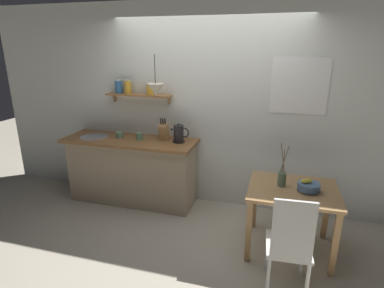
{
  "coord_description": "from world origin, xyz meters",
  "views": [
    {
      "loc": [
        0.93,
        -3.36,
        2.14
      ],
      "look_at": [
        -0.1,
        0.25,
        0.95
      ],
      "focal_mm": 29.08,
      "sensor_mm": 36.0,
      "label": 1
    }
  ],
  "objects_px": {
    "dining_chair_near": "(290,243)",
    "coffee_mug_spare": "(140,136)",
    "twig_vase": "(282,178)",
    "pendant_lamp": "(156,89)",
    "dining_table": "(292,199)",
    "coffee_mug_by_sink": "(119,135)",
    "knife_block": "(164,131)",
    "fruit_bowl": "(308,186)",
    "electric_kettle": "(179,134)"
  },
  "relations": [
    {
      "from": "dining_chair_near",
      "to": "coffee_mug_spare",
      "type": "relative_size",
      "value": 7.39
    },
    {
      "from": "twig_vase",
      "to": "pendant_lamp",
      "type": "height_order",
      "value": "pendant_lamp"
    },
    {
      "from": "dining_table",
      "to": "coffee_mug_by_sink",
      "type": "bearing_deg",
      "value": 166.01
    },
    {
      "from": "coffee_mug_by_sink",
      "to": "dining_chair_near",
      "type": "bearing_deg",
      "value": -28.98
    },
    {
      "from": "twig_vase",
      "to": "knife_block",
      "type": "height_order",
      "value": "knife_block"
    },
    {
      "from": "twig_vase",
      "to": "coffee_mug_by_sink",
      "type": "height_order",
      "value": "twig_vase"
    },
    {
      "from": "dining_table",
      "to": "pendant_lamp",
      "type": "relative_size",
      "value": 1.87
    },
    {
      "from": "fruit_bowl",
      "to": "pendant_lamp",
      "type": "height_order",
      "value": "pendant_lamp"
    },
    {
      "from": "dining_chair_near",
      "to": "twig_vase",
      "type": "xyz_separation_m",
      "value": [
        -0.1,
        0.72,
        0.28
      ]
    },
    {
      "from": "twig_vase",
      "to": "coffee_mug_spare",
      "type": "xyz_separation_m",
      "value": [
        -1.87,
        0.53,
        0.17
      ]
    },
    {
      "from": "dining_table",
      "to": "electric_kettle",
      "type": "relative_size",
      "value": 3.59
    },
    {
      "from": "electric_kettle",
      "to": "knife_block",
      "type": "xyz_separation_m",
      "value": [
        -0.23,
        0.05,
        0.0
      ]
    },
    {
      "from": "dining_table",
      "to": "knife_block",
      "type": "xyz_separation_m",
      "value": [
        -1.68,
        0.66,
        0.44
      ]
    },
    {
      "from": "dining_table",
      "to": "fruit_bowl",
      "type": "bearing_deg",
      "value": -5.94
    },
    {
      "from": "dining_chair_near",
      "to": "fruit_bowl",
      "type": "relative_size",
      "value": 4.4
    },
    {
      "from": "knife_block",
      "to": "coffee_mug_spare",
      "type": "bearing_deg",
      "value": -164.03
    },
    {
      "from": "coffee_mug_spare",
      "to": "dining_table",
      "type": "bearing_deg",
      "value": -15.8
    },
    {
      "from": "electric_kettle",
      "to": "twig_vase",
      "type": "bearing_deg",
      "value": -23.15
    },
    {
      "from": "electric_kettle",
      "to": "coffee_mug_spare",
      "type": "distance_m",
      "value": 0.55
    },
    {
      "from": "pendant_lamp",
      "to": "coffee_mug_by_sink",
      "type": "bearing_deg",
      "value": 171.37
    },
    {
      "from": "knife_block",
      "to": "coffee_mug_spare",
      "type": "xyz_separation_m",
      "value": [
        -0.32,
        -0.09,
        -0.07
      ]
    },
    {
      "from": "pendant_lamp",
      "to": "electric_kettle",
      "type": "bearing_deg",
      "value": 25.31
    },
    {
      "from": "coffee_mug_spare",
      "to": "pendant_lamp",
      "type": "xyz_separation_m",
      "value": [
        0.29,
        -0.08,
        0.65
      ]
    },
    {
      "from": "electric_kettle",
      "to": "pendant_lamp",
      "type": "bearing_deg",
      "value": -154.69
    },
    {
      "from": "dining_chair_near",
      "to": "pendant_lamp",
      "type": "xyz_separation_m",
      "value": [
        -1.68,
        1.17,
        1.11
      ]
    },
    {
      "from": "dining_table",
      "to": "knife_block",
      "type": "distance_m",
      "value": 1.85
    },
    {
      "from": "fruit_bowl",
      "to": "twig_vase",
      "type": "relative_size",
      "value": 0.47
    },
    {
      "from": "fruit_bowl",
      "to": "dining_table",
      "type": "bearing_deg",
      "value": 174.06
    },
    {
      "from": "knife_block",
      "to": "coffee_mug_spare",
      "type": "relative_size",
      "value": 2.26
    },
    {
      "from": "fruit_bowl",
      "to": "electric_kettle",
      "type": "xyz_separation_m",
      "value": [
        -1.59,
        0.62,
        0.26
      ]
    },
    {
      "from": "electric_kettle",
      "to": "dining_chair_near",
      "type": "bearing_deg",
      "value": -42.24
    },
    {
      "from": "dining_chair_near",
      "to": "coffee_mug_spare",
      "type": "xyz_separation_m",
      "value": [
        -1.97,
        1.25,
        0.45
      ]
    },
    {
      "from": "twig_vase",
      "to": "coffee_mug_by_sink",
      "type": "distance_m",
      "value": 2.25
    },
    {
      "from": "electric_kettle",
      "to": "coffee_mug_spare",
      "type": "xyz_separation_m",
      "value": [
        -0.55,
        -0.04,
        -0.06
      ]
    },
    {
      "from": "coffee_mug_by_sink",
      "to": "fruit_bowl",
      "type": "bearing_deg",
      "value": -13.54
    },
    {
      "from": "dining_table",
      "to": "electric_kettle",
      "type": "distance_m",
      "value": 1.63
    },
    {
      "from": "coffee_mug_spare",
      "to": "twig_vase",
      "type": "bearing_deg",
      "value": -15.72
    },
    {
      "from": "twig_vase",
      "to": "knife_block",
      "type": "relative_size",
      "value": 1.57
    },
    {
      "from": "fruit_bowl",
      "to": "coffee_mug_by_sink",
      "type": "distance_m",
      "value": 2.52
    },
    {
      "from": "electric_kettle",
      "to": "coffee_mug_by_sink",
      "type": "distance_m",
      "value": 0.86
    },
    {
      "from": "twig_vase",
      "to": "knife_block",
      "type": "xyz_separation_m",
      "value": [
        -1.55,
        0.62,
        0.24
      ]
    },
    {
      "from": "dining_table",
      "to": "fruit_bowl",
      "type": "height_order",
      "value": "fruit_bowl"
    },
    {
      "from": "twig_vase",
      "to": "electric_kettle",
      "type": "distance_m",
      "value": 1.46
    },
    {
      "from": "twig_vase",
      "to": "knife_block",
      "type": "bearing_deg",
      "value": 158.29
    },
    {
      "from": "dining_chair_near",
      "to": "pendant_lamp",
      "type": "height_order",
      "value": "pendant_lamp"
    },
    {
      "from": "fruit_bowl",
      "to": "electric_kettle",
      "type": "relative_size",
      "value": 0.88
    },
    {
      "from": "twig_vase",
      "to": "pendant_lamp",
      "type": "bearing_deg",
      "value": 164.28
    },
    {
      "from": "dining_chair_near",
      "to": "knife_block",
      "type": "relative_size",
      "value": 3.27
    },
    {
      "from": "electric_kettle",
      "to": "pendant_lamp",
      "type": "distance_m",
      "value": 0.65
    },
    {
      "from": "electric_kettle",
      "to": "knife_block",
      "type": "height_order",
      "value": "knife_block"
    }
  ]
}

